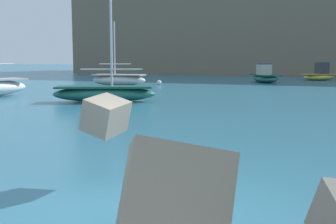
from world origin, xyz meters
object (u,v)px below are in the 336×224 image
boat_far_left (104,93)px  boat_far_right (320,75)px  mooring_buoy_middle (159,82)px  boat_mid_right (265,77)px  boat_near_centre (119,80)px

boat_far_left → boat_far_right: (9.47, 30.09, 0.13)m
boat_far_right → mooring_buoy_middle: bearing=-131.5°
boat_mid_right → mooring_buoy_middle: 11.32m
boat_mid_right → boat_far_right: 8.50m
boat_far_right → mooring_buoy_middle: boat_far_right is taller
boat_far_left → mooring_buoy_middle: bearing=103.3°
boat_far_left → boat_far_right: 31.54m
mooring_buoy_middle → boat_mid_right: bearing=43.7°
boat_far_right → mooring_buoy_middle: size_ratio=9.46×
boat_mid_right → boat_far_left: boat_far_left is taller
boat_mid_right → boat_far_left: size_ratio=0.77×
boat_near_centre → boat_far_left: size_ratio=0.85×
boat_mid_right → mooring_buoy_middle: boat_mid_right is taller
boat_near_centre → mooring_buoy_middle: (2.47, 3.00, -0.34)m
boat_far_right → boat_far_left: bearing=-107.5°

